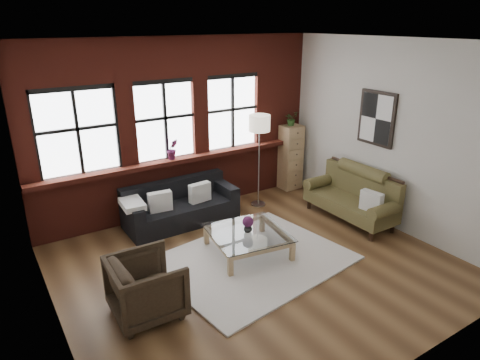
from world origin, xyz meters
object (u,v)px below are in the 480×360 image
dark_sofa (181,204)px  drawer_chest (290,157)px  vintage_settee (350,196)px  coffee_table (248,243)px  armchair (147,287)px  vase (248,228)px  floor_lamp (259,158)px

dark_sofa → drawer_chest: drawer_chest is taller
vintage_settee → drawer_chest: size_ratio=1.29×
coffee_table → drawer_chest: (2.33, 1.88, 0.51)m
dark_sofa → armchair: armchair is taller
dark_sofa → vase: dark_sofa is taller
drawer_chest → vase: bearing=-141.1°
vase → vintage_settee: bearing=-0.1°
vintage_settee → floor_lamp: bearing=124.2°
vase → drawer_chest: size_ratio=0.10×
vintage_settee → coffee_table: bearing=179.9°
dark_sofa → floor_lamp: 1.74m
coffee_table → vase: vase is taller
vintage_settee → vase: bearing=179.9°
vase → floor_lamp: bearing=50.0°
vintage_settee → coffee_table: size_ratio=1.58×
vase → floor_lamp: 1.98m
armchair → drawer_chest: (4.19, 2.44, 0.31)m
armchair → vase: size_ratio=5.86×
vintage_settee → armchair: bearing=-172.3°
dark_sofa → coffee_table: dark_sofa is taller
coffee_table → vase: 0.26m
dark_sofa → vase: size_ratio=13.81×
vase → floor_lamp: (1.22, 1.46, 0.54)m
dark_sofa → vintage_settee: size_ratio=1.12×
floor_lamp → drawer_chest: bearing=20.9°
drawer_chest → floor_lamp: size_ratio=0.71×
dark_sofa → armchair: bearing=-124.7°
armchair → drawer_chest: 4.86m
vase → dark_sofa: bearing=104.7°
vase → floor_lamp: size_ratio=0.07×
dark_sofa → vintage_settee: (2.62, -1.55, 0.12)m
dark_sofa → floor_lamp: (1.63, -0.09, 0.61)m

